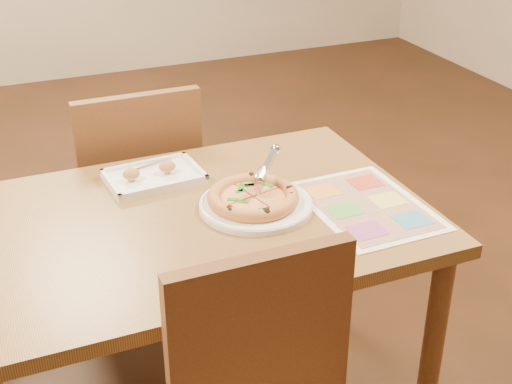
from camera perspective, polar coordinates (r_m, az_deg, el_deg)
name	(u,v)px	position (r m, az deg, el deg)	size (l,w,h in m)	color
dining_table	(189,244)	(1.99, -5.40, -4.17)	(1.30, 0.85, 0.72)	olive
chair_far	(137,177)	(2.53, -9.51, 1.22)	(0.42, 0.42, 0.47)	brown
plate	(256,205)	(1.98, 0.00, -1.06)	(0.32, 0.32, 0.02)	white
pizza	(253,198)	(1.97, -0.24, -0.45)	(0.26, 0.26, 0.04)	#D28647
pizza_cutter	(265,170)	(1.99, 0.76, 1.79)	(0.12, 0.12, 0.10)	silver
appetizer_tray	(153,177)	(2.15, -8.20, 1.20)	(0.29, 0.21, 0.05)	white
menu	(366,206)	(2.01, 8.80, -1.08)	(0.30, 0.42, 0.01)	white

